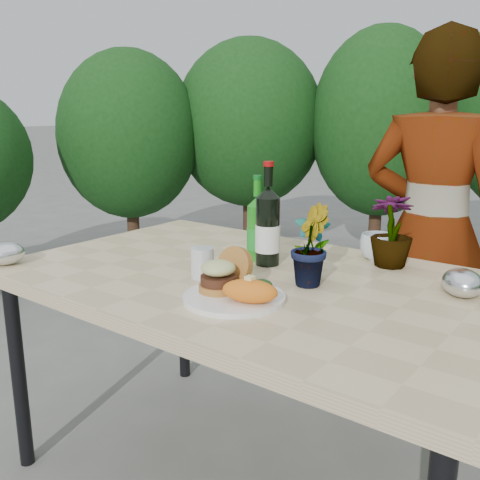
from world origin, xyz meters
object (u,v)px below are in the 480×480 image
Objects in this scene: patio_table at (255,293)px; dinner_plate at (234,298)px; person at (432,233)px; wine_bottle at (268,227)px.

dinner_plate reaches higher than patio_table.
patio_table is at bearing 66.63° from person.
patio_table is 0.86m from person.
person reaches higher than wine_bottle.
dinner_plate is 0.81× the size of wine_bottle.
person reaches higher than dinner_plate.
patio_table is at bearing 111.49° from dinner_plate.
dinner_plate is 0.18× the size of person.
patio_table is 0.23m from wine_bottle.
wine_bottle reaches higher than patio_table.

